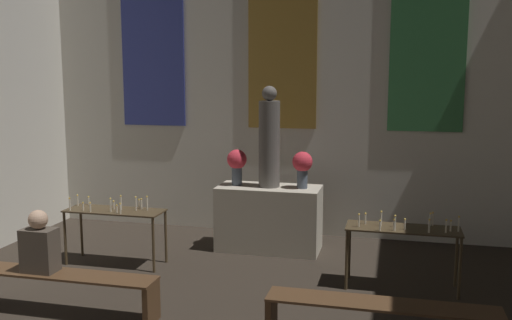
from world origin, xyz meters
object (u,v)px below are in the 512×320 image
(candle_rack_left, at_px, (115,216))
(pew_back_left, at_px, (61,283))
(flower_vase_left, at_px, (237,163))
(altar, at_px, (269,218))
(candle_rack_right, at_px, (403,235))
(flower_vase_right, at_px, (302,165))
(pew_back_right, at_px, (381,315))
(statue, at_px, (269,140))
(person_seated, at_px, (40,245))

(candle_rack_left, xyz_separation_m, pew_back_left, (0.20, -1.64, -0.33))
(flower_vase_left, xyz_separation_m, candle_rack_left, (-1.40, -1.12, -0.61))
(pew_back_left, bearing_deg, flower_vase_left, 66.46)
(altar, bearing_deg, candle_rack_right, -30.68)
(flower_vase_right, height_order, candle_rack_right, flower_vase_right)
(pew_back_right, bearing_deg, flower_vase_left, 128.24)
(candle_rack_left, relative_size, pew_back_right, 0.62)
(statue, xyz_separation_m, pew_back_right, (1.69, -2.76, -1.28))
(altar, height_order, candle_rack_left, candle_rack_left)
(candle_rack_right, height_order, person_seated, person_seated)
(altar, height_order, flower_vase_left, flower_vase_left)
(altar, relative_size, pew_back_right, 0.69)
(pew_back_right, bearing_deg, candle_rack_left, 155.41)
(flower_vase_right, height_order, pew_back_left, flower_vase_right)
(statue, bearing_deg, candle_rack_right, -30.68)
(candle_rack_right, xyz_separation_m, person_seated, (-3.81, -1.63, 0.09))
(pew_back_left, relative_size, pew_back_right, 1.00)
(flower_vase_left, relative_size, candle_rack_left, 0.39)
(altar, xyz_separation_m, flower_vase_left, (-0.49, 0.00, 0.81))
(pew_back_left, bearing_deg, person_seated, -180.00)
(statue, distance_m, person_seated, 3.47)
(pew_back_left, relative_size, person_seated, 3.18)
(pew_back_left, bearing_deg, candle_rack_right, 24.56)
(altar, distance_m, candle_rack_right, 2.21)
(flower_vase_left, height_order, pew_back_right, flower_vase_left)
(candle_rack_left, bearing_deg, flower_vase_right, 25.27)
(flower_vase_right, distance_m, pew_back_left, 3.63)
(candle_rack_right, bearing_deg, flower_vase_right, 141.39)
(candle_rack_left, height_order, pew_back_left, candle_rack_left)
(altar, distance_m, pew_back_left, 3.23)
(candle_rack_right, distance_m, person_seated, 4.14)
(statue, height_order, pew_back_right, statue)
(flower_vase_right, xyz_separation_m, candle_rack_right, (1.40, -1.12, -0.61))
(flower_vase_right, relative_size, person_seated, 0.78)
(candle_rack_right, relative_size, pew_back_right, 0.62)
(candle_rack_right, bearing_deg, pew_back_right, -97.09)
(candle_rack_left, relative_size, pew_back_left, 0.62)
(candle_rack_right, bearing_deg, statue, 149.32)
(flower_vase_left, height_order, candle_rack_right, flower_vase_left)
(person_seated, bearing_deg, flower_vase_right, 48.93)
(pew_back_left, bearing_deg, candle_rack_left, 97.00)
(person_seated, bearing_deg, candle_rack_right, 23.24)
(flower_vase_right, bearing_deg, candle_rack_right, -38.61)
(candle_rack_left, bearing_deg, person_seated, -91.01)
(candle_rack_left, height_order, candle_rack_right, candle_rack_left)
(statue, height_order, person_seated, statue)
(pew_back_right, bearing_deg, statue, 121.46)
(candle_rack_right, bearing_deg, pew_back_left, -155.44)
(flower_vase_left, bearing_deg, candle_rack_right, -25.27)
(statue, relative_size, flower_vase_left, 2.75)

